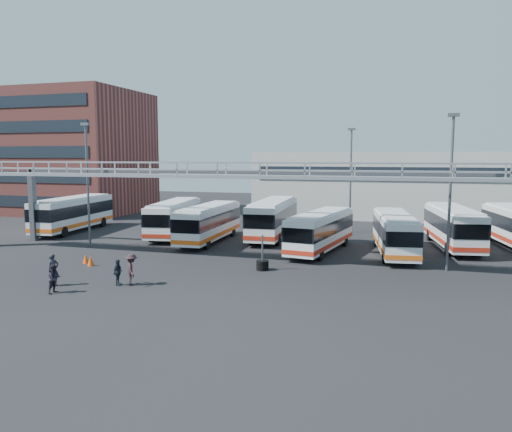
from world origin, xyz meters
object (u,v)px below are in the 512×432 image
(light_pole_back, at_px, (351,174))
(pedestrian_b, at_px, (54,279))
(bus_0, at_px, (73,213))
(bus_7, at_px, (453,226))
(light_pole_mid, at_px, (451,184))
(pedestrian_c, at_px, (132,270))
(bus_3, at_px, (209,222))
(bus_5, at_px, (321,230))
(pedestrian_d, at_px, (118,272))
(bus_2, at_px, (174,217))
(cone_left, at_px, (91,261))
(cone_right, at_px, (86,259))
(bus_6, at_px, (395,232))
(light_pole_left, at_px, (87,178))
(pedestrian_a, at_px, (53,270))
(bus_4, at_px, (273,217))
(tire_stack, at_px, (262,264))

(light_pole_back, bearing_deg, pedestrian_b, -115.81)
(bus_0, bearing_deg, bus_7, -3.14)
(light_pole_mid, relative_size, pedestrian_c, 5.48)
(bus_3, height_order, bus_5, bus_3)
(light_pole_back, xyz_separation_m, pedestrian_d, (-10.65, -24.57, -4.96))
(bus_2, bearing_deg, cone_left, -98.71)
(cone_right, bearing_deg, bus_6, 24.69)
(pedestrian_b, xyz_separation_m, pedestrian_d, (2.42, 2.46, -0.04))
(light_pole_left, bearing_deg, bus_6, 8.33)
(bus_5, distance_m, pedestrian_b, 20.18)
(pedestrian_a, bearing_deg, light_pole_back, -11.37)
(cone_right, bearing_deg, pedestrian_b, -66.41)
(cone_left, height_order, cone_right, cone_left)
(bus_5, height_order, pedestrian_c, bus_5)
(light_pole_back, height_order, pedestrian_b, light_pole_back)
(light_pole_left, xyz_separation_m, pedestrian_d, (9.35, -10.57, -4.96))
(bus_0, bearing_deg, light_pole_back, 10.28)
(bus_0, xyz_separation_m, bus_5, (25.47, -3.45, -0.17))
(bus_0, xyz_separation_m, pedestrian_c, (16.65, -16.91, -0.98))
(light_pole_back, distance_m, pedestrian_a, 29.77)
(bus_5, distance_m, bus_7, 11.16)
(light_pole_mid, relative_size, bus_6, 0.96)
(bus_0, xyz_separation_m, pedestrian_a, (12.36, -18.34, -0.97))
(light_pole_back, distance_m, bus_7, 11.54)
(pedestrian_b, xyz_separation_m, cone_left, (-2.27, 6.49, -0.46))
(bus_4, relative_size, cone_right, 17.35)
(light_pole_left, distance_m, pedestrian_a, 13.95)
(light_pole_back, xyz_separation_m, tire_stack, (-3.67, -18.37, -5.33))
(bus_2, height_order, pedestrian_d, bus_2)
(bus_3, bearing_deg, pedestrian_d, -89.81)
(bus_2, distance_m, pedestrian_a, 18.70)
(cone_left, height_order, tire_stack, tire_stack)
(bus_3, relative_size, cone_left, 15.41)
(light_pole_mid, distance_m, cone_left, 24.59)
(bus_3, bearing_deg, light_pole_back, 37.51)
(light_pole_left, bearing_deg, bus_0, 134.70)
(light_pole_back, bearing_deg, cone_left, -126.76)
(bus_6, height_order, pedestrian_a, bus_6)
(cone_left, distance_m, tire_stack, 11.88)
(light_pole_left, height_order, bus_7, light_pole_left)
(cone_left, xyz_separation_m, tire_stack, (11.68, 2.17, 0.05))
(bus_0, bearing_deg, pedestrian_d, -52.54)
(pedestrian_d, bearing_deg, bus_7, -51.72)
(bus_5, height_order, bus_6, bus_6)
(bus_7, bearing_deg, bus_5, -163.34)
(bus_4, bearing_deg, pedestrian_b, -110.90)
(bus_5, distance_m, pedestrian_d, 16.77)
(light_pole_mid, bearing_deg, bus_0, 167.59)
(bus_6, distance_m, pedestrian_c, 20.04)
(tire_stack, bearing_deg, light_pole_back, 78.71)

